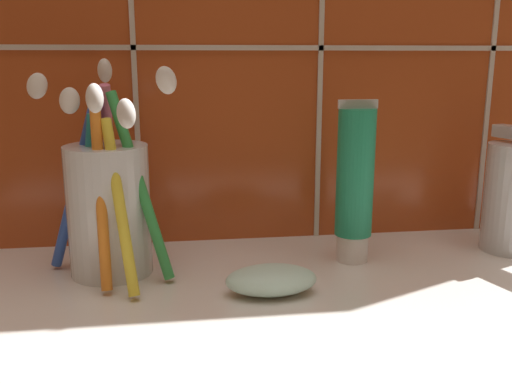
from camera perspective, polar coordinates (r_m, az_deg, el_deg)
sink_counter at (r=47.63cm, az=8.21°, el=-11.09°), size 72.84×31.36×2.00cm
toothbrush_cup at (r=50.64cm, az=-14.55°, el=-1.09°), size 13.29×14.88×18.67cm
toothpaste_tube at (r=52.60cm, az=9.85°, el=0.90°), size 3.57×3.40×14.95cm
soap_bar at (r=46.17cm, az=1.53°, el=-8.78°), size 7.38×4.14×2.41cm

